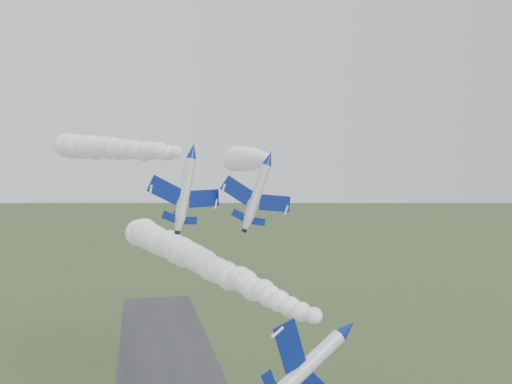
% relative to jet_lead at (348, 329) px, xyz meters
% --- Properties ---
extents(jet_lead, '(6.30, 12.42, 8.91)m').
position_rel_jet_lead_xyz_m(jet_lead, '(0.00, 0.00, 0.00)').
color(jet_lead, white).
extents(smoke_trail_jet_lead, '(28.28, 72.07, 5.73)m').
position_rel_jet_lead_xyz_m(smoke_trail_jet_lead, '(-10.40, 38.36, 1.50)').
color(smoke_trail_jet_lead, white).
extents(jet_pair_left, '(10.02, 11.81, 3.47)m').
position_rel_jet_lead_xyz_m(jet_pair_left, '(-12.62, 23.04, 18.10)').
color(jet_pair_left, white).
extents(smoke_trail_jet_pair_left, '(24.04, 55.57, 5.07)m').
position_rel_jet_lead_xyz_m(smoke_trail_jet_pair_left, '(-24.36, 52.25, 19.68)').
color(smoke_trail_jet_pair_left, white).
extents(jet_pair_right, '(9.09, 11.40, 3.74)m').
position_rel_jet_lead_xyz_m(jet_pair_right, '(-2.64, 21.92, 17.19)').
color(jet_pair_right, white).
extents(smoke_trail_jet_pair_right, '(13.14, 68.59, 5.77)m').
position_rel_jet_lead_xyz_m(smoke_trail_jet_pair_right, '(1.16, 58.07, 18.23)').
color(smoke_trail_jet_pair_right, white).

